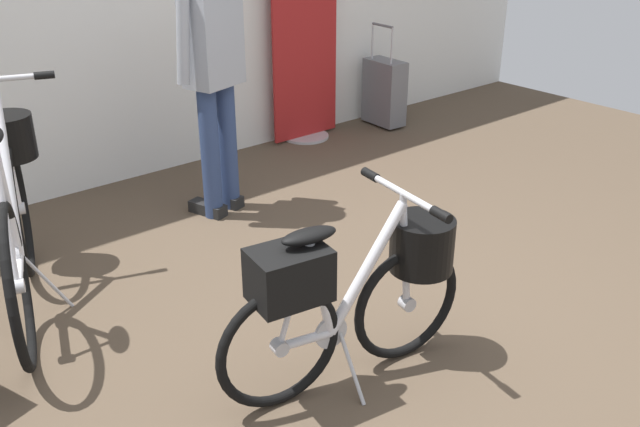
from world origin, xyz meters
The scene contains 6 objects.
ground_plane centered at (0.00, 0.00, 0.00)m, with size 8.17×8.17×0.00m, color brown.
floor_banner_stand centered at (1.47, 2.34, 0.82)m, with size 0.60×0.36×1.82m.
folding_bike_foreground centered at (-0.25, -0.11, 0.42)m, with size 1.10×0.53×0.78m.
display_bike_left centered at (-1.05, 1.34, 0.47)m, with size 0.63×1.43×1.04m.
visitor_near_wall centered at (0.20, 1.59, 0.93)m, with size 0.51×0.34×1.63m.
rolling_suitcase centered at (2.16, 2.17, 0.28)m, with size 0.20×0.37×0.83m.
Camera 1 is at (-1.86, -1.81, 1.82)m, focal length 39.53 mm.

